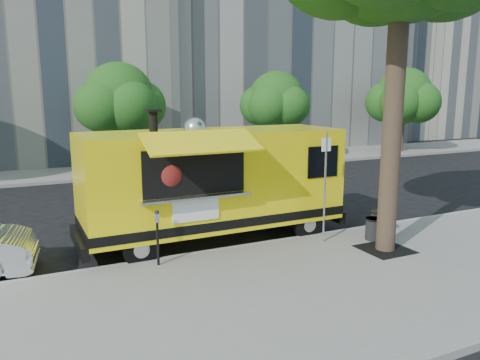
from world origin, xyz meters
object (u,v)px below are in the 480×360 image
object	(u,v)px
far_tree_c	(276,100)
food_truck	(213,181)
far_tree_d	(404,96)
sign_post	(325,180)
parking_meter	(157,231)
trash_bin_right	(379,221)
trash_bin_left	(374,228)
far_tree_b	(119,98)

from	to	relation	value
far_tree_c	food_truck	xyz separation A→B (m)	(-8.99, -12.23, -1.98)
food_truck	far_tree_d	bearing A→B (deg)	32.55
sign_post	parking_meter	bearing A→B (deg)	177.48
far_tree_d	food_truck	bearing A→B (deg)	-146.79
far_tree_d	trash_bin_right	world-z (taller)	far_tree_d
far_tree_d	trash_bin_left	size ratio (longest dim) A/B	9.33
sign_post	far_tree_d	bearing A→B (deg)	40.70
food_truck	trash_bin_left	size ratio (longest dim) A/B	12.39
far_tree_b	trash_bin_right	xyz separation A→B (m)	(4.45, -14.31, -3.34)
far_tree_b	far_tree_d	xyz separation A→B (m)	(19.00, -0.10, 0.06)
sign_post	trash_bin_left	xyz separation A→B (m)	(1.35, -0.47, -1.38)
trash_bin_right	sign_post	bearing A→B (deg)	178.25
far_tree_d	sign_post	bearing A→B (deg)	-139.30
far_tree_c	trash_bin_left	distance (m)	15.64
sign_post	parking_meter	size ratio (longest dim) A/B	2.25
sign_post	trash_bin_right	world-z (taller)	sign_post
trash_bin_right	trash_bin_left	bearing A→B (deg)	-143.02
trash_bin_left	trash_bin_right	distance (m)	0.69
far_tree_b	trash_bin_right	distance (m)	15.35
far_tree_c	trash_bin_right	xyz separation A→B (m)	(-4.55, -14.01, -3.22)
far_tree_d	parking_meter	bearing A→B (deg)	-146.40
far_tree_c	trash_bin_right	world-z (taller)	far_tree_c
far_tree_b	parking_meter	distance (m)	14.48
far_tree_d	sign_post	size ratio (longest dim) A/B	1.88
far_tree_b	far_tree_d	distance (m)	19.00
far_tree_b	parking_meter	size ratio (longest dim) A/B	4.12
far_tree_b	trash_bin_left	bearing A→B (deg)	-75.17
trash_bin_left	parking_meter	bearing A→B (deg)	173.50
far_tree_c	food_truck	bearing A→B (deg)	-126.31
trash_bin_right	far_tree_b	bearing A→B (deg)	107.27
parking_meter	trash_bin_right	world-z (taller)	parking_meter
sign_post	food_truck	size ratio (longest dim) A/B	0.40
trash_bin_left	trash_bin_right	world-z (taller)	trash_bin_right
far_tree_c	far_tree_d	size ratio (longest dim) A/B	0.92
far_tree_b	far_tree_d	bearing A→B (deg)	-0.30
far_tree_c	parking_meter	distance (m)	17.82
far_tree_b	far_tree_c	distance (m)	9.01
far_tree_b	trash_bin_left	distance (m)	15.60
parking_meter	trash_bin_right	xyz separation A→B (m)	(6.45, -0.26, -0.49)
far_tree_d	parking_meter	world-z (taller)	far_tree_d
trash_bin_left	far_tree_c	bearing A→B (deg)	70.52
sign_post	far_tree_c	bearing A→B (deg)	65.19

